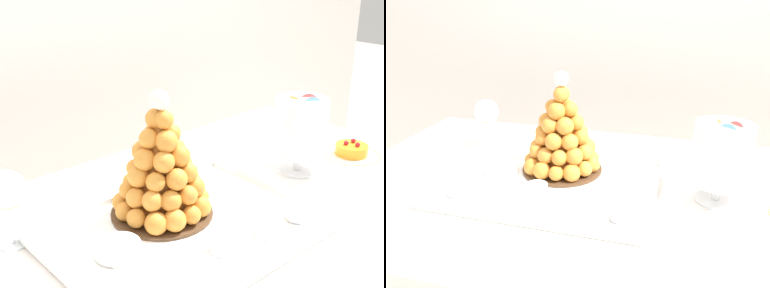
# 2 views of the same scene
# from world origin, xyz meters

# --- Properties ---
(buffet_table) EXTENTS (1.45, 0.89, 0.78)m
(buffet_table) POSITION_xyz_m (0.00, 0.00, 0.69)
(buffet_table) COLOR brown
(buffet_table) RESTS_ON ground_plane
(serving_tray) EXTENTS (0.57, 0.43, 0.02)m
(serving_tray) POSITION_xyz_m (-0.10, -0.03, 0.79)
(serving_tray) COLOR white
(serving_tray) RESTS_ON buffet_table
(croquembouche) EXTENTS (0.23, 0.23, 0.29)m
(croquembouche) POSITION_xyz_m (-0.10, 0.06, 0.90)
(croquembouche) COLOR #4C331E
(croquembouche) RESTS_ON serving_tray
(dessert_cup_mid_left) EXTENTS (0.06, 0.06, 0.05)m
(dessert_cup_mid_left) POSITION_xyz_m (-0.21, -0.14, 0.81)
(dessert_cup_mid_left) COLOR silver
(dessert_cup_mid_left) RESTS_ON serving_tray
(dessert_cup_centre) EXTENTS (0.06, 0.06, 0.05)m
(dessert_cup_centre) POSITION_xyz_m (-0.10, -0.13, 0.81)
(dessert_cup_centre) COLOR silver
(dessert_cup_centre) RESTS_ON serving_tray
(dessert_cup_mid_right) EXTENTS (0.05, 0.05, 0.05)m
(dessert_cup_mid_right) POSITION_xyz_m (0.01, -0.15, 0.81)
(dessert_cup_mid_right) COLOR silver
(dessert_cup_mid_right) RESTS_ON serving_tray
(dessert_cup_right) EXTENTS (0.05, 0.05, 0.06)m
(dessert_cup_right) POSITION_xyz_m (0.11, -0.15, 0.82)
(dessert_cup_right) COLOR silver
(dessert_cup_right) RESTS_ON serving_tray
(creme_brulee_ramekin) EXTENTS (0.09, 0.09, 0.02)m
(creme_brulee_ramekin) POSITION_xyz_m (-0.26, 0.00, 0.80)
(creme_brulee_ramekin) COLOR white
(creme_brulee_ramekin) RESTS_ON serving_tray
(macaron_goblet) EXTENTS (0.14, 0.14, 0.23)m
(macaron_goblet) POSITION_xyz_m (0.33, 0.01, 0.91)
(macaron_goblet) COLOR white
(macaron_goblet) RESTS_ON buffet_table
(fruit_tart_plate) EXTENTS (0.17, 0.17, 0.05)m
(fruit_tart_plate) POSITION_xyz_m (0.53, -0.03, 0.80)
(fruit_tart_plate) COLOR white
(fruit_tart_plate) RESTS_ON buffet_table
(wine_glass) EXTENTS (0.08, 0.08, 0.17)m
(wine_glass) POSITION_xyz_m (-0.40, 0.18, 0.90)
(wine_glass) COLOR silver
(wine_glass) RESTS_ON buffet_table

